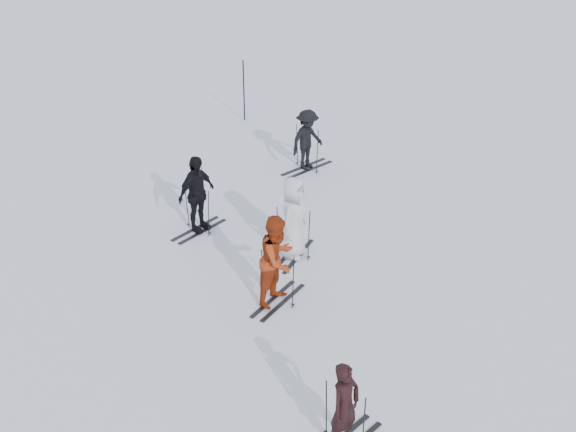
# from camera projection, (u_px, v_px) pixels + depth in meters

# --- Properties ---
(ground) EXTENTS (120.00, 120.00, 0.00)m
(ground) POSITION_uv_depth(u_px,v_px,m) (275.00, 275.00, 16.19)
(ground) COLOR silver
(ground) RESTS_ON ground
(skier_near_dark) EXTENTS (0.60, 0.69, 1.59)m
(skier_near_dark) POSITION_uv_depth(u_px,v_px,m) (345.00, 408.00, 11.24)
(skier_near_dark) COLOR black
(skier_near_dark) RESTS_ON ground
(skier_red) EXTENTS (0.98, 1.13, 1.99)m
(skier_red) POSITION_uv_depth(u_px,v_px,m) (278.00, 261.00, 14.82)
(skier_red) COLOR #932F10
(skier_red) RESTS_ON ground
(skier_grey) EXTENTS (0.74, 1.03, 1.97)m
(skier_grey) POSITION_uv_depth(u_px,v_px,m) (293.00, 218.00, 16.51)
(skier_grey) COLOR silver
(skier_grey) RESTS_ON ground
(skier_uphill_left) EXTENTS (0.87, 1.25, 1.97)m
(skier_uphill_left) POSITION_uv_depth(u_px,v_px,m) (197.00, 195.00, 17.61)
(skier_uphill_left) COLOR black
(skier_uphill_left) RESTS_ON ground
(skier_uphill_far) EXTENTS (1.15, 1.34, 1.80)m
(skier_uphill_far) POSITION_uv_depth(u_px,v_px,m) (307.00, 140.00, 21.08)
(skier_uphill_far) COLOR black
(skier_uphill_far) RESTS_ON ground
(skis_near_dark) EXTENTS (1.89, 1.54, 1.22)m
(skis_near_dark) POSITION_uv_depth(u_px,v_px,m) (344.00, 417.00, 11.33)
(skis_near_dark) COLOR black
(skis_near_dark) RESTS_ON ground
(skis_red) EXTENTS (1.85, 1.31, 1.22)m
(skis_red) POSITION_uv_depth(u_px,v_px,m) (278.00, 277.00, 14.99)
(skis_red) COLOR black
(skis_red) RESTS_ON ground
(skis_grey) EXTENTS (1.84, 1.12, 1.27)m
(skis_grey) POSITION_uv_depth(u_px,v_px,m) (293.00, 232.00, 16.67)
(skis_grey) COLOR black
(skis_grey) RESTS_ON ground
(skis_uphill_left) EXTENTS (1.89, 1.45, 1.22)m
(skis_uphill_left) POSITION_uv_depth(u_px,v_px,m) (198.00, 209.00, 17.78)
(skis_uphill_left) COLOR black
(skis_uphill_left) RESTS_ON ground
(skis_uphill_far) EXTENTS (2.11, 1.78, 1.36)m
(skis_uphill_far) POSITION_uv_depth(u_px,v_px,m) (307.00, 147.00, 21.18)
(skis_uphill_far) COLOR black
(skis_uphill_far) RESTS_ON ground
(piste_marker) EXTENTS (0.05, 0.05, 2.12)m
(piste_marker) POSITION_uv_depth(u_px,v_px,m) (244.00, 91.00, 24.77)
(piste_marker) COLOR black
(piste_marker) RESTS_ON ground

